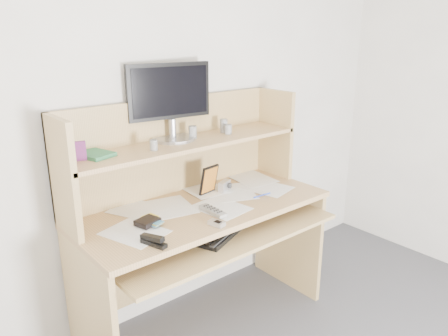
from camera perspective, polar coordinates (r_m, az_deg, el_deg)
back_wall at (r=2.49m, az=-7.26°, el=8.01°), size 3.60×0.04×2.50m
desk at (r=2.45m, az=-3.71°, el=-5.58°), size 1.40×0.70×1.30m
paper_clutter at (r=2.37m, az=-2.58°, el=-4.89°), size 1.32×0.54×0.01m
keyboard at (r=2.34m, az=0.07°, el=-7.53°), size 0.53×0.35×0.03m
tv_remote at (r=2.27m, az=-1.47°, el=-5.62°), size 0.05×0.18×0.02m
flip_phone at (r=2.13m, az=-0.98°, el=-7.12°), size 0.06×0.09×0.02m
stapler at (r=1.97m, az=-9.19°, el=-9.29°), size 0.07×0.14×0.04m
wallet at (r=2.17m, az=-9.96°, el=-6.93°), size 0.12×0.11×0.03m
sticky_note_pad at (r=2.25m, az=-9.65°, el=-6.34°), size 0.08×0.08×0.01m
digital_camera at (r=2.56m, az=0.04°, el=-2.34°), size 0.10×0.07×0.06m
game_case at (r=2.49m, az=-1.98°, el=-1.54°), size 0.12×0.03×0.17m
blue_pen at (r=2.50m, az=4.99°, el=-3.56°), size 0.12×0.01×0.01m
card_box at (r=2.12m, az=-18.44°, el=2.11°), size 0.07×0.04×0.09m
shelf_book at (r=2.18m, az=-16.62°, el=1.74°), size 0.18×0.21×0.02m
chip_stack_a at (r=2.21m, az=-9.18°, el=2.97°), size 0.04×0.04×0.05m
chip_stack_b at (r=2.43m, az=-4.12°, el=4.67°), size 0.06×0.06×0.07m
chip_stack_c at (r=2.53m, az=0.52°, el=5.09°), size 0.05×0.05×0.06m
chip_stack_d at (r=2.57m, az=-0.04°, el=5.54°), size 0.05×0.05×0.08m
monitor at (r=2.40m, az=-7.06°, el=8.90°), size 0.48×0.24×0.41m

